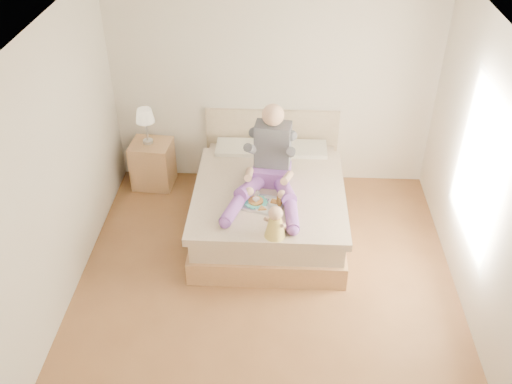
{
  "coord_description": "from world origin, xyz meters",
  "views": [
    {
      "loc": [
        0.1,
        -4.37,
        4.29
      ],
      "look_at": [
        -0.14,
        0.67,
        0.73
      ],
      "focal_mm": 40.0,
      "sensor_mm": 36.0,
      "label": 1
    }
  ],
  "objects_px": {
    "tray": "(263,203)",
    "baby": "(276,224)",
    "nightstand": "(153,164)",
    "adult": "(270,167)",
    "bed": "(269,200)"
  },
  "relations": [
    {
      "from": "bed",
      "to": "tray",
      "type": "xyz_separation_m",
      "value": [
        -0.06,
        -0.49,
        0.32
      ]
    },
    {
      "from": "adult",
      "to": "tray",
      "type": "relative_size",
      "value": 2.51
    },
    {
      "from": "adult",
      "to": "baby",
      "type": "distance_m",
      "value": 0.85
    },
    {
      "from": "tray",
      "to": "adult",
      "type": "bearing_deg",
      "value": 94.94
    },
    {
      "from": "nightstand",
      "to": "bed",
      "type": "bearing_deg",
      "value": -21.52
    },
    {
      "from": "bed",
      "to": "adult",
      "type": "bearing_deg",
      "value": -89.08
    },
    {
      "from": "nightstand",
      "to": "adult",
      "type": "xyz_separation_m",
      "value": [
        1.55,
        -0.92,
        0.59
      ]
    },
    {
      "from": "nightstand",
      "to": "baby",
      "type": "relative_size",
      "value": 1.72
    },
    {
      "from": "tray",
      "to": "baby",
      "type": "xyz_separation_m",
      "value": [
        0.14,
        -0.51,
        0.12
      ]
    },
    {
      "from": "nightstand",
      "to": "tray",
      "type": "bearing_deg",
      "value": -35.35
    },
    {
      "from": "nightstand",
      "to": "adult",
      "type": "relative_size",
      "value": 0.5
    },
    {
      "from": "nightstand",
      "to": "baby",
      "type": "bearing_deg",
      "value": -42.61
    },
    {
      "from": "baby",
      "to": "nightstand",
      "type": "bearing_deg",
      "value": 163.76
    },
    {
      "from": "nightstand",
      "to": "adult",
      "type": "bearing_deg",
      "value": -26.25
    },
    {
      "from": "adult",
      "to": "baby",
      "type": "bearing_deg",
      "value": -77.75
    }
  ]
}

